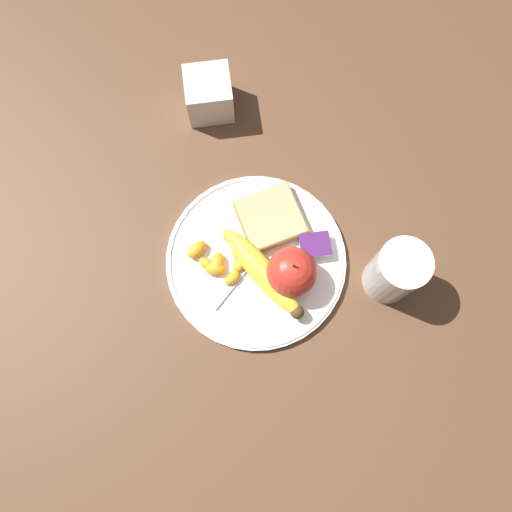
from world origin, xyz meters
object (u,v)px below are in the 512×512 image
object	(u,v)px
bread_slice	(271,218)
jam_packet	(315,246)
plate	(256,260)
banana	(264,273)
fork	(252,259)
juice_glass	(395,272)
condiment_caddy	(209,95)
apple	(292,272)

from	to	relation	value
bread_slice	jam_packet	size ratio (longest dim) A/B	2.39
plate	bread_slice	distance (m)	0.07
banana	plate	bearing A→B (deg)	105.86
fork	juice_glass	bearing A→B (deg)	-60.66
plate	condiment_caddy	world-z (taller)	condiment_caddy
juice_glass	jam_packet	bearing A→B (deg)	148.51
fork	condiment_caddy	world-z (taller)	condiment_caddy
juice_glass	fork	world-z (taller)	juice_glass
plate	jam_packet	xyz separation A→B (m)	(0.09, 0.01, 0.01)
juice_glass	condiment_caddy	size ratio (longest dim) A/B	1.52
banana	fork	bearing A→B (deg)	117.11
apple	fork	world-z (taller)	apple
fork	plate	bearing A→B (deg)	-49.10
fork	jam_packet	bearing A→B (deg)	-41.41
jam_packet	juice_glass	bearing A→B (deg)	-31.49
jam_packet	condiment_caddy	xyz separation A→B (m)	(-0.13, 0.28, 0.01)
condiment_caddy	jam_packet	bearing A→B (deg)	-64.59
plate	juice_glass	size ratio (longest dim) A/B	2.48
juice_glass	banana	bearing A→B (deg)	171.09
juice_glass	condiment_caddy	xyz separation A→B (m)	(-0.24, 0.35, -0.02)
juice_glass	apple	xyz separation A→B (m)	(-0.15, 0.02, -0.00)
banana	fork	xyz separation A→B (m)	(-0.01, 0.03, -0.02)
bread_slice	jam_packet	distance (m)	0.08
banana	jam_packet	xyz separation A→B (m)	(0.09, 0.03, -0.01)
plate	banana	xyz separation A→B (m)	(0.01, -0.03, 0.02)
juice_glass	jam_packet	distance (m)	0.13
juice_glass	banana	xyz separation A→B (m)	(-0.19, 0.03, -0.02)
juice_glass	condiment_caddy	world-z (taller)	juice_glass
banana	fork	world-z (taller)	banana
plate	juice_glass	bearing A→B (deg)	-16.40
jam_packet	fork	bearing A→B (deg)	-176.78
apple	bread_slice	distance (m)	0.10
jam_packet	condiment_caddy	world-z (taller)	condiment_caddy
plate	condiment_caddy	size ratio (longest dim) A/B	3.78
apple	jam_packet	size ratio (longest dim) A/B	1.80
condiment_caddy	bread_slice	bearing A→B (deg)	-72.45
apple	bread_slice	world-z (taller)	apple
plate	juice_glass	xyz separation A→B (m)	(0.20, -0.06, 0.05)
bread_slice	apple	bearing A→B (deg)	-80.17
juice_glass	apple	world-z (taller)	juice_glass
plate	bread_slice	bearing A→B (deg)	62.41
juice_glass	fork	size ratio (longest dim) A/B	0.88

